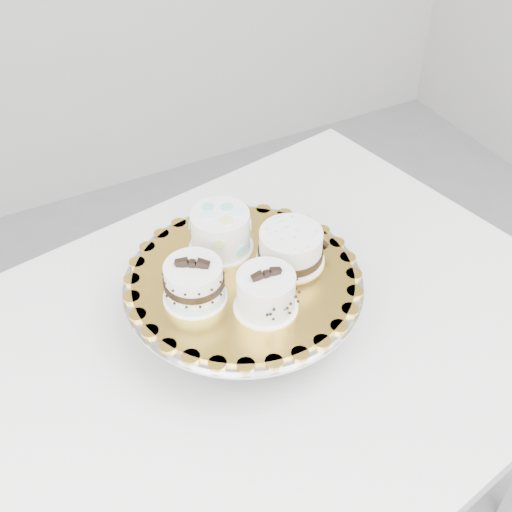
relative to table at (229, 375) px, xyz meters
name	(u,v)px	position (x,y,z in m)	size (l,w,h in m)	color
table	(229,375)	(0.00, 0.00, 0.00)	(1.43, 1.08, 0.75)	white
cake_stand	(244,292)	(0.06, 0.05, 0.15)	(0.41, 0.41, 0.11)	gray
cake_board	(243,277)	(0.06, 0.05, 0.18)	(0.38, 0.38, 0.01)	gold
cake_swirl	(266,293)	(0.05, -0.04, 0.22)	(0.10, 0.10, 0.08)	white
cake_banded	(194,283)	(-0.04, 0.04, 0.22)	(0.13, 0.13, 0.09)	white
cake_dots	(221,230)	(0.05, 0.13, 0.22)	(0.12, 0.12, 0.08)	white
cake_ribbon	(291,247)	(0.15, 0.04, 0.21)	(0.14, 0.14, 0.07)	white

